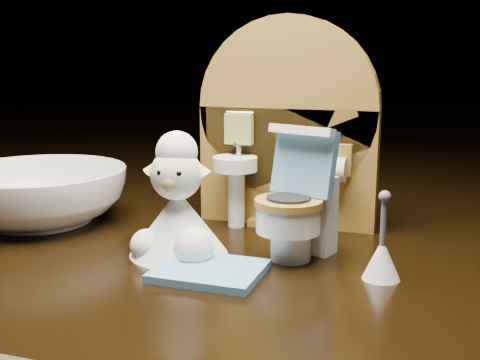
{
  "coord_description": "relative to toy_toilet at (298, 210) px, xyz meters",
  "views": [
    {
      "loc": [
        0.1,
        -0.35,
        0.12
      ],
      "look_at": [
        -0.01,
        -0.0,
        0.05
      ],
      "focal_mm": 45.0,
      "sensor_mm": 36.0,
      "label": 1
    }
  ],
  "objects": [
    {
      "name": "backdrop_panel",
      "position": [
        -0.03,
        0.07,
        0.04
      ],
      "size": [
        0.13,
        0.05,
        0.15
      ],
      "color": "olive",
      "rests_on": "ground"
    },
    {
      "name": "toy_toilet",
      "position": [
        0.0,
        0.0,
        0.0
      ],
      "size": [
        0.05,
        0.06,
        0.08
      ],
      "rotation": [
        0.0,
        0.0,
        -0.34
      ],
      "color": "white",
      "rests_on": "ground"
    },
    {
      "name": "bath_mat",
      "position": [
        -0.04,
        -0.05,
        -0.03
      ],
      "size": [
        0.06,
        0.05,
        0.0
      ],
      "primitive_type": "cube",
      "rotation": [
        0.0,
        0.0,
        -0.01
      ],
      "color": "#5894C6",
      "rests_on": "ground"
    },
    {
      "name": "toilet_brush",
      "position": [
        0.05,
        -0.02,
        -0.02
      ],
      "size": [
        0.02,
        0.02,
        0.05
      ],
      "color": "white",
      "rests_on": "ground"
    },
    {
      "name": "plush_lamb",
      "position": [
        -0.07,
        -0.02,
        -0.0
      ],
      "size": [
        0.06,
        0.06,
        0.08
      ],
      "rotation": [
        0.0,
        0.0,
        0.12
      ],
      "color": "white",
      "rests_on": "ground"
    },
    {
      "name": "ceramic_bowl",
      "position": [
        -0.2,
        0.01,
        -0.01
      ],
      "size": [
        0.16,
        0.16,
        0.04
      ],
      "primitive_type": "imported",
      "rotation": [
        0.0,
        0.0,
        0.31
      ],
      "color": "white",
      "rests_on": "ground"
    }
  ]
}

